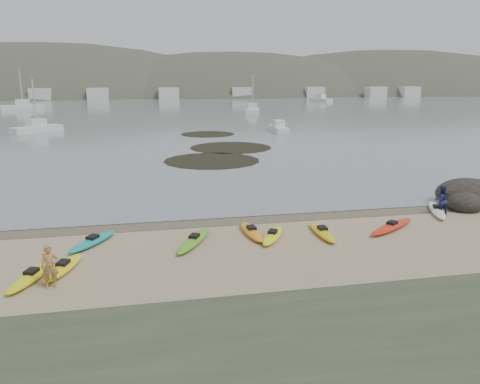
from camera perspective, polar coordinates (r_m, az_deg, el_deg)
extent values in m
plane|color=tan|center=(26.70, 0.00, -3.13)|extent=(600.00, 600.00, 0.00)
plane|color=brown|center=(26.42, 0.13, -3.30)|extent=(60.00, 60.00, 0.00)
plane|color=slate|center=(325.15, -10.82, 12.28)|extent=(1200.00, 1200.00, 0.00)
ellipsoid|color=yellow|center=(24.11, 9.99, -4.81)|extent=(0.76, 3.30, 0.34)
ellipsoid|color=teal|center=(23.51, -17.50, -5.75)|extent=(2.38, 3.18, 0.34)
ellipsoid|color=silver|center=(29.90, 22.85, -2.04)|extent=(2.21, 3.84, 0.34)
ellipsoid|color=orange|center=(23.80, 1.40, -4.85)|extent=(0.94, 3.26, 0.34)
ellipsoid|color=#55AC22|center=(22.69, -5.58, -5.87)|extent=(2.41, 3.77, 0.34)
ellipsoid|color=yellow|center=(20.81, -20.71, -8.61)|extent=(1.60, 3.09, 0.34)
ellipsoid|color=red|center=(25.84, 18.03, -4.02)|extent=(3.72, 2.76, 0.34)
ellipsoid|color=#FFF215|center=(23.26, 4.00, -5.33)|extent=(2.06, 2.91, 0.34)
ellipsoid|color=yellow|center=(20.42, -24.03, -9.37)|extent=(1.74, 3.31, 0.34)
imported|color=#A87C43|center=(19.21, -22.18, -8.41)|extent=(0.69, 0.51, 1.72)
imported|color=navy|center=(29.52, 23.33, -0.92)|extent=(0.83, 0.65, 1.69)
ellipsoid|color=black|center=(32.80, 25.80, -0.77)|extent=(3.92, 3.05, 1.96)
ellipsoid|color=black|center=(31.23, 25.73, -1.64)|extent=(2.18, 1.96, 1.31)
cylinder|color=black|center=(44.68, -3.46, 3.83)|extent=(9.13, 9.13, 0.04)
cylinder|color=black|center=(52.90, -1.14, 5.43)|extent=(9.18, 9.18, 0.04)
cylinder|color=black|center=(65.50, -3.95, 7.04)|extent=(7.43, 7.43, 0.04)
cube|color=silver|center=(73.69, -23.50, 7.07)|extent=(6.70, 6.56, 1.03)
cube|color=silver|center=(68.70, 4.74, 7.69)|extent=(2.13, 6.42, 0.89)
cube|color=silver|center=(103.20, 1.56, 9.86)|extent=(4.72, 8.38, 1.13)
cube|color=silver|center=(124.95, -24.93, 9.35)|extent=(9.89, 4.23, 1.34)
cube|color=silver|center=(155.31, 9.80, 11.05)|extent=(5.20, 9.22, 1.25)
ellipsoid|color=#384235|center=(225.10, -21.74, 6.33)|extent=(220.00, 120.00, 80.00)
ellipsoid|color=#384235|center=(219.94, -0.91, 7.86)|extent=(200.00, 110.00, 68.00)
ellipsoid|color=#384235|center=(258.65, 17.68, 7.72)|extent=(230.00, 130.00, 76.00)
cube|color=beige|center=(174.08, -24.16, 10.80)|extent=(7.00, 5.00, 4.00)
cube|color=beige|center=(170.61, -16.13, 11.41)|extent=(7.00, 5.00, 4.00)
cube|color=beige|center=(170.48, -7.90, 11.82)|extent=(7.00, 5.00, 4.00)
cube|color=beige|center=(173.70, 0.19, 11.98)|extent=(7.00, 5.00, 4.00)
cube|color=beige|center=(180.09, 7.86, 11.92)|extent=(7.00, 5.00, 4.00)
cube|color=beige|center=(189.32, 14.88, 11.69)|extent=(7.00, 5.00, 4.00)
cube|color=beige|center=(201.01, 21.16, 11.33)|extent=(7.00, 5.00, 4.00)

